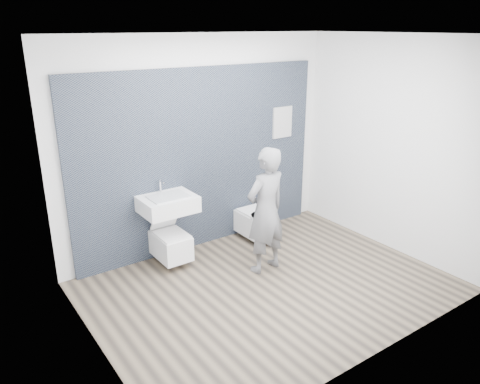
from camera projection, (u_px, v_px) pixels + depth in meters
ground at (270, 286)px, 5.47m from camera, size 4.00×4.00×0.00m
room_shell at (273, 141)px, 4.88m from camera, size 4.00×4.00×4.00m
tile_wall at (205, 242)px, 6.60m from camera, size 3.60×0.06×2.40m
washbasin at (168, 204)px, 5.75m from camera, size 0.66×0.50×0.50m
toilet_square at (171, 244)px, 5.92m from camera, size 0.37×0.53×0.66m
toilet_rounded at (258, 223)px, 6.61m from camera, size 0.38×0.64×0.35m
info_placard at (279, 221)px, 7.29m from camera, size 0.34×0.03×0.45m
visitor at (266, 211)px, 5.60m from camera, size 0.61×0.43×1.57m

